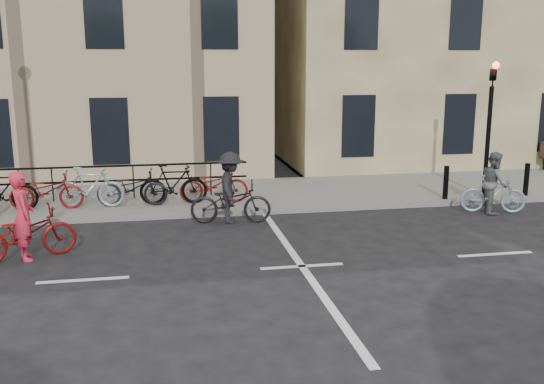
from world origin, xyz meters
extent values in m
plane|color=black|center=(0.00, 0.00, 0.00)|extent=(120.00, 120.00, 0.00)
cube|color=slate|center=(-4.00, 6.00, 0.07)|extent=(46.00, 4.00, 0.15)
cube|color=#9C895E|center=(9.00, 13.00, 6.15)|extent=(14.00, 10.00, 12.00)
cylinder|color=black|center=(6.20, 4.35, 1.65)|extent=(0.12, 0.12, 3.00)
imported|color=black|center=(6.20, 4.35, 3.60)|extent=(0.15, 0.18, 0.90)
sphere|color=#FF0C05|center=(6.20, 4.23, 3.70)|extent=(0.18, 0.18, 0.18)
cylinder|color=black|center=(5.00, 4.25, 0.60)|extent=(0.14, 0.14, 0.90)
cylinder|color=black|center=(7.40, 4.25, 0.60)|extent=(0.14, 0.14, 0.90)
cube|color=black|center=(-4.35, 5.90, 0.62)|extent=(8.30, 0.04, 0.95)
imported|color=black|center=(-6.45, 5.00, 0.68)|extent=(1.75, 0.49, 1.05)
imported|color=maroon|center=(-5.40, 5.00, 0.62)|extent=(1.80, 0.63, 0.95)
imported|color=#86A2AF|center=(-4.35, 5.00, 0.68)|extent=(1.75, 0.49, 1.05)
imported|color=black|center=(-3.30, 5.00, 0.62)|extent=(1.80, 0.63, 0.95)
imported|color=black|center=(-2.25, 5.00, 0.68)|extent=(1.75, 0.49, 1.05)
imported|color=maroon|center=(-1.20, 5.00, 0.62)|extent=(1.80, 0.63, 0.95)
imported|color=maroon|center=(-5.23, 1.42, 0.52)|extent=(2.09, 1.36, 1.04)
imported|color=#E72845|center=(-5.23, 1.42, 0.88)|extent=(0.62, 0.75, 1.76)
imported|color=#86A2AF|center=(5.76, 3.14, 0.49)|extent=(1.69, 0.93, 0.98)
imported|color=#5C5C61|center=(5.76, 3.14, 0.79)|extent=(0.80, 0.91, 1.58)
imported|color=black|center=(-0.94, 3.42, 0.51)|extent=(2.00, 0.92, 1.01)
imported|color=black|center=(-0.94, 3.42, 0.86)|extent=(0.78, 1.18, 1.71)
camera|label=1|loc=(-2.57, -10.62, 3.83)|focal=40.00mm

